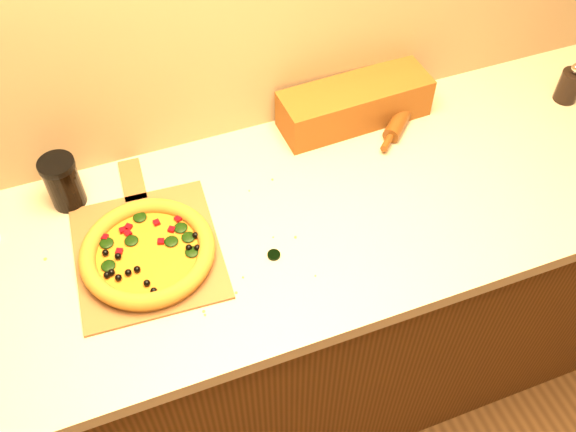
{
  "coord_description": "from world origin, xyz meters",
  "views": [
    {
      "loc": [
        -0.27,
        0.51,
        2.08
      ],
      "look_at": [
        0.05,
        1.38,
        0.96
      ],
      "focal_mm": 40.0,
      "sensor_mm": 36.0,
      "label": 1
    }
  ],
  "objects_px": {
    "pizza_peel": "(147,247)",
    "pepper_grinder": "(570,85)",
    "rolling_pin": "(404,111)",
    "dark_jar": "(63,182)",
    "pizza": "(148,252)"
  },
  "relations": [
    {
      "from": "pizza_peel",
      "to": "dark_jar",
      "type": "distance_m",
      "value": 0.26
    },
    {
      "from": "pizza_peel",
      "to": "rolling_pin",
      "type": "bearing_deg",
      "value": 17.56
    },
    {
      "from": "pizza_peel",
      "to": "pepper_grinder",
      "type": "xyz_separation_m",
      "value": [
        1.22,
        0.1,
        0.05
      ]
    },
    {
      "from": "pizza",
      "to": "dark_jar",
      "type": "height_order",
      "value": "dark_jar"
    },
    {
      "from": "rolling_pin",
      "to": "pizza",
      "type": "bearing_deg",
      "value": -163.41
    },
    {
      "from": "dark_jar",
      "to": "pepper_grinder",
      "type": "bearing_deg",
      "value": -4.36
    },
    {
      "from": "rolling_pin",
      "to": "dark_jar",
      "type": "distance_m",
      "value": 0.9
    },
    {
      "from": "pizza_peel",
      "to": "dark_jar",
      "type": "relative_size",
      "value": 3.62
    },
    {
      "from": "pizza",
      "to": "pizza_peel",
      "type": "bearing_deg",
      "value": 88.65
    },
    {
      "from": "rolling_pin",
      "to": "dark_jar",
      "type": "height_order",
      "value": "dark_jar"
    },
    {
      "from": "dark_jar",
      "to": "rolling_pin",
      "type": "bearing_deg",
      "value": -0.9
    },
    {
      "from": "pizza_peel",
      "to": "pepper_grinder",
      "type": "bearing_deg",
      "value": 8.15
    },
    {
      "from": "pizza",
      "to": "dark_jar",
      "type": "distance_m",
      "value": 0.28
    },
    {
      "from": "pepper_grinder",
      "to": "pizza",
      "type": "bearing_deg",
      "value": -173.63
    },
    {
      "from": "pizza",
      "to": "rolling_pin",
      "type": "bearing_deg",
      "value": 16.59
    }
  ]
}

